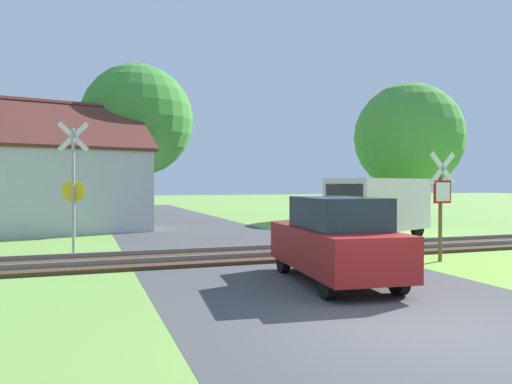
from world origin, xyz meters
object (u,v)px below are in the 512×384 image
Objects in this scene: stop_sign_near at (441,198)px; tree_center at (137,120)px; tree_far at (409,137)px; crossing_sign_far at (73,182)px; mail_truck at (376,206)px; parked_car at (335,240)px; house at (65,186)px.

stop_sign_near is 0.36× the size of tree_center.
stop_sign_near is at bearing -123.53° from tree_far.
crossing_sign_far is 0.73× the size of mail_truck.
tree_far is (18.67, 9.80, 2.70)m from crossing_sign_far.
tree_center reaches higher than stop_sign_near.
stop_sign_near is 16.67m from tree_center.
stop_sign_near reaches higher than parked_car.
mail_truck is at bearing -52.21° from tree_center.
parked_car is at bearing -82.19° from tree_center.
crossing_sign_far is 0.51× the size of house.
tree_far is at bearing 35.24° from crossing_sign_far.
crossing_sign_far is at bearing -33.40° from stop_sign_near.
parked_car is (5.65, -14.27, -1.06)m from house.
house is (-0.49, 8.09, -0.16)m from crossing_sign_far.
mail_truck reaches higher than parked_car.
house is at bearing -144.97° from tree_center.
crossing_sign_far reaches higher than parked_car.
tree_far is 15.81m from tree_center.
mail_truck is (7.63, -9.84, -4.00)m from tree_center.
crossing_sign_far is at bearing 135.62° from parked_car.
tree_far is at bearing -64.73° from mail_truck.
house is 13.32m from mail_truck.
parked_car is (-5.34, -6.79, -0.34)m from mail_truck.
house is 15.38m from parked_car.
parked_car is at bearing -42.55° from crossing_sign_far.
tree_far is 21.29m from parked_car.
tree_far reaches higher than parked_car.
crossing_sign_far is 8.11m from house.
tree_far is at bearing -2.36° from tree_center.
crossing_sign_far is 0.48× the size of tree_far.
tree_far is 1.54× the size of mail_truck.
tree_center reaches higher than crossing_sign_far.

